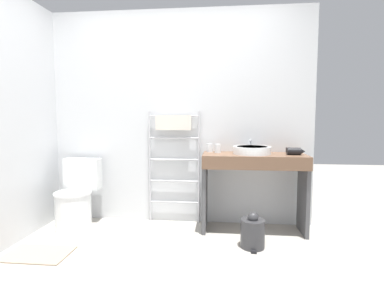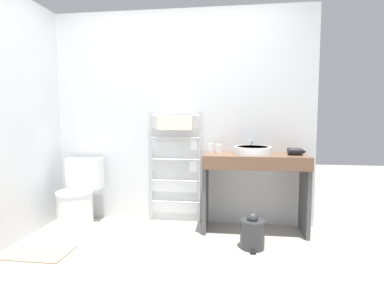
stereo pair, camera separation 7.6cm
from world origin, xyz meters
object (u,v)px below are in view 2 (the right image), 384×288
(towel_radiator, at_px, (175,144))
(cup_near_edge, at_px, (219,148))
(hair_dryer, at_px, (295,151))
(toilet, at_px, (78,199))
(sink_basin, at_px, (253,150))
(cup_near_wall, at_px, (211,148))
(trash_bin, at_px, (252,233))

(towel_radiator, xyz_separation_m, cup_near_edge, (0.50, -0.10, -0.03))
(hair_dryer, bearing_deg, toilet, -177.92)
(towel_radiator, height_order, sink_basin, towel_radiator)
(toilet, xyz_separation_m, sink_basin, (1.91, 0.10, 0.57))
(towel_radiator, bearing_deg, cup_near_edge, -11.71)
(cup_near_wall, distance_m, hair_dryer, 0.89)
(toilet, bearing_deg, trash_bin, -9.58)
(cup_near_wall, bearing_deg, towel_radiator, 174.31)
(sink_basin, relative_size, cup_near_wall, 4.22)
(hair_dryer, height_order, trash_bin, hair_dryer)
(hair_dryer, bearing_deg, trash_bin, -138.03)
(cup_near_edge, height_order, hair_dryer, cup_near_edge)
(toilet, distance_m, trash_bin, 1.93)
(cup_near_edge, relative_size, hair_dryer, 0.52)
(toilet, relative_size, cup_near_wall, 8.09)
(hair_dryer, relative_size, trash_bin, 0.54)
(sink_basin, relative_size, cup_near_edge, 4.16)
(toilet, bearing_deg, cup_near_wall, 9.28)
(towel_radiator, height_order, trash_bin, towel_radiator)
(sink_basin, height_order, cup_near_wall, cup_near_wall)
(trash_bin, bearing_deg, hair_dryer, 41.97)
(cup_near_edge, height_order, trash_bin, cup_near_edge)
(toilet, height_order, sink_basin, sink_basin)
(towel_radiator, xyz_separation_m, cup_near_wall, (0.41, -0.04, -0.03))
(toilet, height_order, towel_radiator, towel_radiator)
(cup_near_edge, xyz_separation_m, hair_dryer, (0.79, -0.09, -0.01))
(sink_basin, height_order, hair_dryer, sink_basin)
(cup_near_edge, bearing_deg, toilet, -173.54)
(towel_radiator, distance_m, cup_near_wall, 0.42)
(cup_near_wall, xyz_separation_m, cup_near_edge, (0.09, -0.06, 0.00))
(cup_near_edge, relative_size, trash_bin, 0.28)
(toilet, xyz_separation_m, trash_bin, (1.89, -0.32, -0.16))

